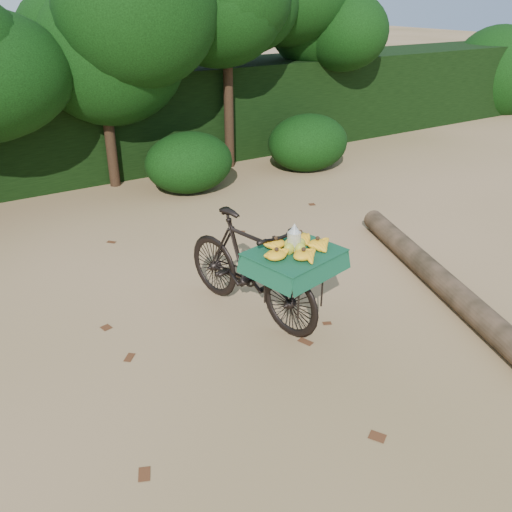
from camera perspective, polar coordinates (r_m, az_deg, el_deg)
ground at (r=5.41m, az=-1.22°, el=-8.80°), size 80.00×80.00×0.00m
vendor_bicycle at (r=5.53m, az=-0.51°, el=-1.07°), size 1.05×1.96×1.12m
fallen_log at (r=6.52m, az=18.85°, el=-2.43°), size 1.51×3.65×0.27m
hedge_backdrop at (r=10.60m, az=-19.56°, el=12.70°), size 26.00×1.80×1.80m
tree_row at (r=9.52m, az=-23.27°, el=17.53°), size 14.50×2.00×4.00m
bush_clumps at (r=8.98m, az=-12.85°, el=8.31°), size 8.80×1.70×0.90m
leaf_litter at (r=5.89m, az=-4.50°, el=-5.66°), size 7.00×7.30×0.01m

